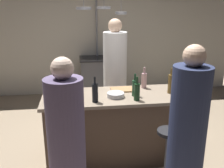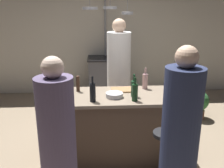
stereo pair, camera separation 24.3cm
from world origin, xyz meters
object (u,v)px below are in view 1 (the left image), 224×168
object	(u,v)px
stove_range	(98,77)
cutting_board	(123,89)
bar_stool_right	(167,155)
bar_stool_left	(70,162)
guest_right	(187,138)
wine_bottle_rose	(144,80)
wine_glass_near_left_guest	(57,84)
mixing_bowl_blue	(54,92)
guest_left	(67,150)
potted_plant	(192,101)
pepper_mill	(78,85)
chef	(115,79)
wine_glass_near_right_guest	(180,91)
wine_bottle_dark	(95,92)
wine_bottle_amber	(171,83)
mixing_bowl_steel	(116,95)
mixing_bowl_ceramic	(56,99)
wine_bottle_red	(137,91)
wine_bottle_green	(135,88)

from	to	relation	value
stove_range	cutting_board	distance (m)	2.32
bar_stool_right	cutting_board	xyz separation A→B (m)	(-0.38, 0.80, 0.53)
bar_stool_left	guest_right	xyz separation A→B (m)	(1.13, -0.36, 0.40)
wine_bottle_rose	wine_glass_near_left_guest	xyz separation A→B (m)	(-1.18, -0.00, -0.00)
guest_right	mixing_bowl_blue	size ratio (longest dim) A/B	11.35
guest_left	guest_right	distance (m)	1.13
potted_plant	pepper_mill	size ratio (longest dim) A/B	2.48
stove_range	bar_stool_right	bearing A→B (deg)	-80.19
stove_range	cutting_board	bearing A→B (deg)	-86.22
potted_plant	wine_bottle_rose	bearing A→B (deg)	-141.51
pepper_mill	mixing_bowl_blue	size ratio (longest dim) A/B	1.42
bar_stool_right	cutting_board	size ratio (longest dim) A/B	2.12
mixing_bowl_blue	chef	bearing A→B (deg)	43.41
wine_glass_near_right_guest	cutting_board	bearing A→B (deg)	145.63
wine_bottle_dark	guest_left	bearing A→B (deg)	-112.35
wine_bottle_amber	wine_glass_near_left_guest	xyz separation A→B (m)	(-1.46, 0.26, -0.02)
chef	mixing_bowl_steel	size ratio (longest dim) A/B	8.41
stove_range	mixing_bowl_steel	bearing A→B (deg)	-89.66
guest_right	wine_glass_near_left_guest	size ratio (longest dim) A/B	11.51
bar_stool_right	wine_bottle_amber	bearing A→B (deg)	70.61
pepper_mill	wine_glass_near_left_guest	xyz separation A→B (m)	(-0.27, 0.07, 0.00)
stove_range	wine_bottle_amber	size ratio (longest dim) A/B	2.69
guest_left	guest_right	bearing A→B (deg)	-0.15
mixing_bowl_blue	mixing_bowl_ceramic	world-z (taller)	mixing_bowl_blue
guest_left	wine_bottle_red	bearing A→B (deg)	42.93
wine_bottle_green	mixing_bowl_blue	xyz separation A→B (m)	(-1.01, 0.17, -0.07)
bar_stool_left	wine_glass_near_left_guest	xyz separation A→B (m)	(-0.16, 0.85, 0.63)
pepper_mill	wine_glass_near_right_guest	world-z (taller)	pepper_mill
bar_stool_right	mixing_bowl_ceramic	world-z (taller)	mixing_bowl_ceramic
bar_stool_right	wine_glass_near_right_guest	bearing A→B (deg)	56.54
mixing_bowl_steel	guest_left	bearing A→B (deg)	-122.76
pepper_mill	wine_bottle_rose	world-z (taller)	wine_bottle_rose
wine_bottle_green	wine_glass_near_left_guest	world-z (taller)	wine_bottle_green
wine_bottle_amber	wine_glass_near_right_guest	xyz separation A→B (m)	(0.03, -0.23, -0.02)
stove_range	wine_bottle_green	world-z (taller)	wine_bottle_green
wine_bottle_dark	mixing_bowl_blue	distance (m)	0.60
pepper_mill	wine_bottle_amber	size ratio (longest dim) A/B	0.63
wine_bottle_red	wine_glass_near_right_guest	distance (m)	0.52
guest_right	mixing_bowl_steel	xyz separation A→B (m)	(-0.56, 0.90, 0.15)
pepper_mill	wine_bottle_amber	distance (m)	1.21
bar_stool_left	pepper_mill	world-z (taller)	pepper_mill
chef	pepper_mill	size ratio (longest dim) A/B	8.57
bar_stool_right	wine_glass_near_right_guest	distance (m)	0.77
mixing_bowl_ceramic	cutting_board	bearing A→B (deg)	20.65
wine_bottle_dark	wine_bottle_green	world-z (taller)	wine_bottle_dark
bar_stool_right	cutting_board	world-z (taller)	cutting_board
potted_plant	pepper_mill	world-z (taller)	pepper_mill
potted_plant	mixing_bowl_ceramic	xyz separation A→B (m)	(-2.34, -1.32, 0.64)
bar_stool_left	mixing_bowl_ceramic	size ratio (longest dim) A/B	4.76
wine_bottle_amber	wine_glass_near_left_guest	world-z (taller)	wine_bottle_amber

